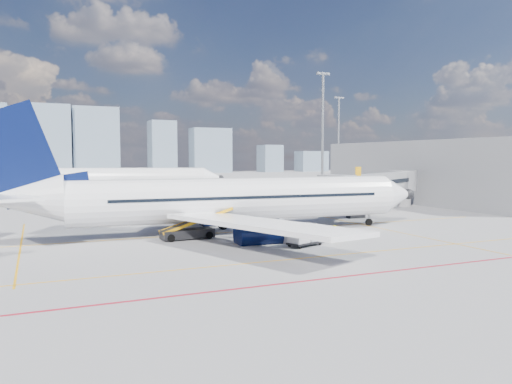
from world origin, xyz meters
TOP-DOWN VIEW (x-y plane):
  - ground at (0.00, 0.00)m, footprint 420.00×420.00m
  - apron_markings at (-0.58, -3.91)m, footprint 90.00×35.12m
  - jet_bridge at (23.51, 16.91)m, footprint 23.55×15.78m
  - terminal_block at (39.95, 26.00)m, footprint 10.00×42.00m
  - floodlight_mast_ne at (38.00, 55.00)m, footprint 3.20×0.61m
  - floodlight_mast_far at (65.00, 90.00)m, footprint 3.20×0.61m
  - distant_skyline at (-24.34, 190.00)m, footprint 250.89×15.69m
  - main_aircraft at (-2.20, 7.46)m, footprint 43.57×37.93m
  - second_aircraft at (-5.33, 61.62)m, footprint 41.62×35.50m
  - baggage_tug at (2.81, -0.51)m, footprint 2.84×2.26m
  - cargo_dolly at (1.74, -1.63)m, footprint 3.45×2.38m
  - belt_loader at (-6.11, 5.74)m, footprint 6.84×2.12m
  - ramp_worker at (5.03, -1.12)m, footprint 0.60×0.65m

SIDE VIEW (x-z plane):
  - ground at x=0.00m, z-range 0.00..0.00m
  - apron_markings at x=-0.58m, z-range 0.00..0.01m
  - belt_loader at x=-6.11m, z-range -0.67..2.10m
  - ramp_worker at x=5.03m, z-range 0.00..1.49m
  - baggage_tug at x=2.81m, z-range -0.04..1.71m
  - cargo_dolly at x=1.74m, z-range 0.08..1.82m
  - main_aircraft at x=-2.20m, z-range -3.14..9.57m
  - second_aircraft at x=-5.33m, z-range -3.02..9.45m
  - jet_bridge at x=23.51m, z-range 0.59..6.89m
  - terminal_block at x=39.95m, z-range 0.00..10.00m
  - distant_skyline at x=-24.34m, z-range -2.44..26.92m
  - floodlight_mast_ne at x=38.00m, z-range 0.86..26.31m
  - floodlight_mast_far at x=65.00m, z-range 0.86..26.31m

